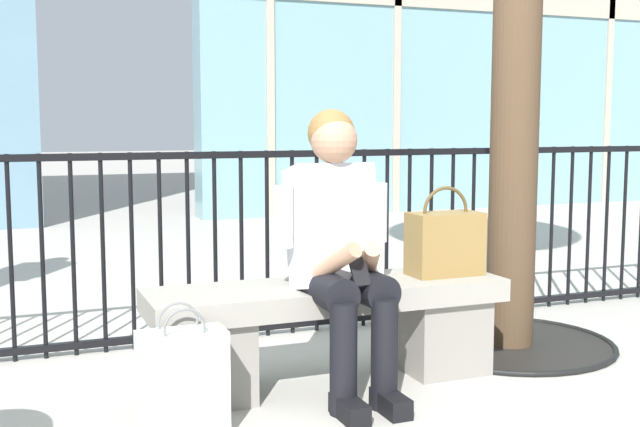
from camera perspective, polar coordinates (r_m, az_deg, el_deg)
name	(u,v)px	position (r m, az deg, el deg)	size (l,w,h in m)	color
ground_plane	(328,383)	(3.66, 0.59, -11.92)	(60.00, 60.00, 0.00)	#B2ADA3
stone_bench	(328,323)	(3.58, 0.60, -7.80)	(1.60, 0.44, 0.45)	gray
seated_person_with_phone	(340,243)	(3.39, 1.40, -2.08)	(0.52, 0.66, 1.21)	black
handbag_on_bench	(445,242)	(3.76, 8.86, -2.03)	(0.34, 0.18, 0.41)	olive
shopping_bag	(182,382)	(3.07, -9.74, -11.71)	(0.32, 0.16, 0.49)	white
plaza_railing	(267,243)	(4.33, -3.77, -2.09)	(8.63, 0.04, 1.01)	black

